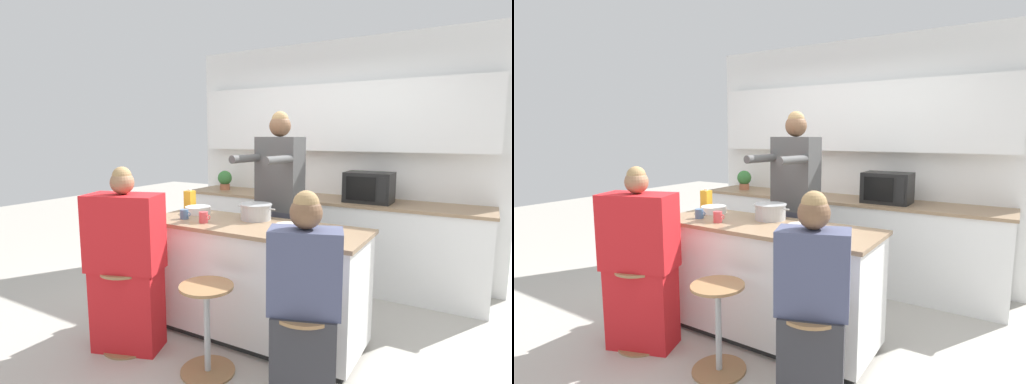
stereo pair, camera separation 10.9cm
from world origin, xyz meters
TOP-DOWN VIEW (x-y plane):
  - ground_plane at (0.00, 0.00)m, footprint 16.00×16.00m
  - wall_back at (0.00, 1.85)m, footprint 3.67×0.22m
  - back_counter at (0.00, 1.55)m, footprint 3.40×0.63m
  - kitchen_island at (0.00, 0.00)m, footprint 1.82×0.66m
  - bar_stool_leftmost at (-0.73, -0.65)m, footprint 0.38×0.38m
  - bar_stool_center at (0.00, -0.60)m, footprint 0.38×0.38m
  - bar_stool_rightmost at (0.73, -0.64)m, footprint 0.38×0.38m
  - person_cooking at (-0.06, 0.59)m, footprint 0.47×0.63m
  - person_wrapped_blanket at (-0.71, -0.65)m, footprint 0.61×0.45m
  - person_seated_near at (0.73, -0.65)m, footprint 0.46×0.37m
  - cooking_pot at (-0.06, 0.17)m, footprint 0.36×0.27m
  - fruit_bowl at (0.40, -0.15)m, footprint 0.19×0.19m
  - mixing_bowl_steel at (-0.65, 0.14)m, footprint 0.23×0.23m
  - coffee_cup_near at (-0.60, -0.11)m, footprint 0.10×0.07m
  - coffee_cup_far at (-0.37, -0.14)m, footprint 0.10×0.07m
  - juice_carton at (-0.82, 0.24)m, footprint 0.08×0.08m
  - microwave at (0.52, 1.51)m, footprint 0.48×0.33m
  - potted_plant at (-1.33, 1.55)m, footprint 0.18×0.18m

SIDE VIEW (x-z plane):
  - ground_plane at x=0.00m, z-range 0.00..0.00m
  - bar_stool_leftmost at x=-0.73m, z-range 0.03..0.66m
  - bar_stool_center at x=0.00m, z-range 0.03..0.66m
  - bar_stool_rightmost at x=0.73m, z-range 0.03..0.66m
  - back_counter at x=0.00m, z-range 0.00..0.93m
  - kitchen_island at x=0.00m, z-range 0.01..0.94m
  - person_seated_near at x=0.73m, z-range -0.06..1.27m
  - person_wrapped_blanket at x=-0.71m, z-range -0.05..1.36m
  - person_cooking at x=-0.06m, z-range 0.00..1.84m
  - mixing_bowl_steel at x=-0.65m, z-range 0.93..0.99m
  - fruit_bowl at x=0.40m, z-range 0.93..1.01m
  - coffee_cup_near at x=-0.60m, z-range 0.93..1.01m
  - coffee_cup_far at x=-0.37m, z-range 0.93..1.02m
  - cooking_pot at x=-0.06m, z-range 0.93..1.06m
  - juice_carton at x=-0.82m, z-range 0.92..1.12m
  - potted_plant at x=-1.33m, z-range 0.94..1.19m
  - microwave at x=0.52m, z-range 0.93..1.25m
  - wall_back at x=0.00m, z-range 0.19..2.89m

